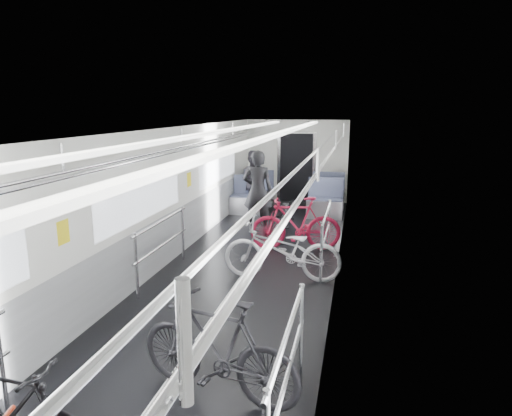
# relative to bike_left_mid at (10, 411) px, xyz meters

# --- Properties ---
(car_shell) EXTENTS (3.02, 14.01, 2.41)m
(car_shell) POSITION_rel_bike_left_mid_xyz_m (0.76, 5.58, 0.69)
(car_shell) COLOR black
(car_shell) RESTS_ON ground
(bike_left_mid) EXTENTS (1.49, 0.50, 0.88)m
(bike_left_mid) POSITION_rel_bike_left_mid_xyz_m (0.00, 0.00, 0.00)
(bike_left_mid) COLOR black
(bike_left_mid) RESTS_ON floor
(bike_right_near) EXTENTS (1.79, 0.88, 1.03)m
(bike_right_near) POSITION_rel_bike_left_mid_xyz_m (1.32, 1.15, 0.08)
(bike_right_near) COLOR black
(bike_right_near) RESTS_ON floor
(bike_right_mid) EXTENTS (1.92, 0.70, 1.00)m
(bike_right_mid) POSITION_rel_bike_left_mid_xyz_m (1.42, 4.32, 0.06)
(bike_right_mid) COLOR silver
(bike_right_mid) RESTS_ON floor
(bike_right_far) EXTENTS (1.82, 0.83, 1.06)m
(bike_right_far) POSITION_rel_bike_left_mid_xyz_m (1.41, 5.96, 0.09)
(bike_right_far) COLOR #A91432
(bike_right_far) RESTS_ON floor
(bike_aisle) EXTENTS (0.72, 1.69, 0.87)m
(bike_aisle) POSITION_rel_bike_left_mid_xyz_m (1.05, 7.06, -0.01)
(bike_aisle) COLOR black
(bike_aisle) RESTS_ON floor
(person_standing) EXTENTS (0.70, 0.48, 1.83)m
(person_standing) POSITION_rel_bike_left_mid_xyz_m (0.39, 7.16, 0.48)
(person_standing) COLOR black
(person_standing) RESTS_ON floor
(person_seated) EXTENTS (0.83, 0.67, 1.64)m
(person_seated) POSITION_rel_bike_left_mid_xyz_m (-0.21, 9.17, 0.38)
(person_seated) COLOR #29262D
(person_seated) RESTS_ON floor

